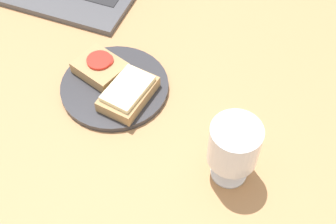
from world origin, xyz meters
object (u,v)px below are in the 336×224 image
object	(u,v)px
plate	(115,87)
sandwich_with_cheese	(128,93)
wine_glass	(234,146)
sandwich_with_tomato	(100,67)

from	to	relation	value
plate	sandwich_with_cheese	xyz separation A→B (cm)	(4.09, -2.07, 2.22)
sandwich_with_cheese	wine_glass	distance (cm)	25.24
sandwich_with_tomato	wine_glass	distance (cm)	34.22
plate	sandwich_with_cheese	distance (cm)	5.09
sandwich_with_tomato	plate	bearing A→B (deg)	-27.65
wine_glass	sandwich_with_tomato	bearing A→B (deg)	158.19
sandwich_with_tomato	sandwich_with_cheese	distance (cm)	9.20
sandwich_with_cheese	plate	bearing A→B (deg)	153.18
plate	sandwich_with_cheese	bearing A→B (deg)	-26.82
plate	sandwich_with_cheese	world-z (taller)	sandwich_with_cheese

